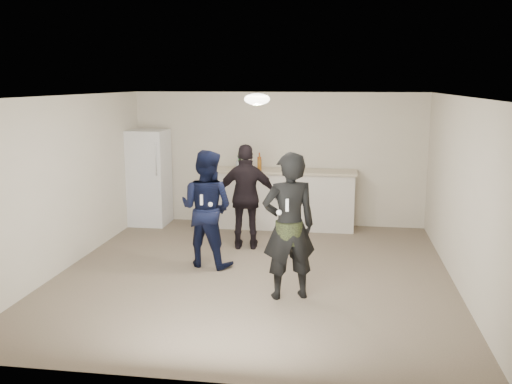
# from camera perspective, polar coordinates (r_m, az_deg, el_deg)

# --- Properties ---
(floor) EXTENTS (6.00, 6.00, 0.00)m
(floor) POSITION_cam_1_polar(r_m,az_deg,el_deg) (8.19, -0.21, -8.19)
(floor) COLOR #6B5B4C
(floor) RESTS_ON ground
(ceiling) EXTENTS (6.00, 6.00, 0.00)m
(ceiling) POSITION_cam_1_polar(r_m,az_deg,el_deg) (7.74, -0.22, 9.58)
(ceiling) COLOR silver
(ceiling) RESTS_ON wall_back
(wall_back) EXTENTS (6.00, 0.00, 6.00)m
(wall_back) POSITION_cam_1_polar(r_m,az_deg,el_deg) (10.81, 2.22, 3.33)
(wall_back) COLOR beige
(wall_back) RESTS_ON floor
(wall_front) EXTENTS (6.00, 0.00, 6.00)m
(wall_front) POSITION_cam_1_polar(r_m,az_deg,el_deg) (5.01, -5.51, -5.81)
(wall_front) COLOR beige
(wall_front) RESTS_ON floor
(wall_left) EXTENTS (0.00, 6.00, 6.00)m
(wall_left) POSITION_cam_1_polar(r_m,az_deg,el_deg) (8.72, -18.38, 0.91)
(wall_left) COLOR beige
(wall_left) RESTS_ON floor
(wall_right) EXTENTS (0.00, 6.00, 6.00)m
(wall_right) POSITION_cam_1_polar(r_m,az_deg,el_deg) (7.93, 19.81, -0.13)
(wall_right) COLOR beige
(wall_right) RESTS_ON floor
(counter) EXTENTS (2.60, 0.56, 1.05)m
(counter) POSITION_cam_1_polar(r_m,az_deg,el_deg) (10.59, 2.74, -0.82)
(counter) COLOR beige
(counter) RESTS_ON floor
(counter_top) EXTENTS (2.68, 0.64, 0.04)m
(counter_top) POSITION_cam_1_polar(r_m,az_deg,el_deg) (10.49, 2.77, 2.10)
(counter_top) COLOR beige
(counter_top) RESTS_ON counter
(fridge) EXTENTS (0.70, 0.70, 1.80)m
(fridge) POSITION_cam_1_polar(r_m,az_deg,el_deg) (11.01, -10.66, 1.44)
(fridge) COLOR white
(fridge) RESTS_ON floor
(fridge_handle) EXTENTS (0.02, 0.02, 0.60)m
(fridge_handle) POSITION_cam_1_polar(r_m,az_deg,el_deg) (10.51, -9.95, 3.23)
(fridge_handle) COLOR #B4B3B8
(fridge_handle) RESTS_ON fridge
(ceiling_dome) EXTENTS (0.36, 0.36, 0.16)m
(ceiling_dome) POSITION_cam_1_polar(r_m,az_deg,el_deg) (8.04, 0.11, 9.27)
(ceiling_dome) COLOR white
(ceiling_dome) RESTS_ON ceiling
(shaker) EXTENTS (0.08, 0.08, 0.17)m
(shaker) POSITION_cam_1_polar(r_m,az_deg,el_deg) (10.69, -1.18, 2.84)
(shaker) COLOR #B9B9BE
(shaker) RESTS_ON counter_top
(man) EXTENTS (0.98, 0.85, 1.72)m
(man) POSITION_cam_1_polar(r_m,az_deg,el_deg) (8.39, -4.98, -1.65)
(man) COLOR #0D153A
(man) RESTS_ON floor
(woman) EXTENTS (0.79, 0.65, 1.86)m
(woman) POSITION_cam_1_polar(r_m,az_deg,el_deg) (7.09, 3.31, -3.43)
(woman) COLOR black
(woman) RESTS_ON floor
(camo_shorts) EXTENTS (0.34, 0.34, 0.28)m
(camo_shorts) POSITION_cam_1_polar(r_m,az_deg,el_deg) (7.11, 3.30, -4.04)
(camo_shorts) COLOR #2E3B1A
(camo_shorts) RESTS_ON woman
(spectator) EXTENTS (1.04, 0.52, 1.71)m
(spectator) POSITION_cam_1_polar(r_m,az_deg,el_deg) (9.21, -0.94, -0.50)
(spectator) COLOR black
(spectator) RESTS_ON floor
(remote_man) EXTENTS (0.04, 0.04, 0.15)m
(remote_man) POSITION_cam_1_polar(r_m,az_deg,el_deg) (8.08, -5.47, -0.78)
(remote_man) COLOR white
(remote_man) RESTS_ON man
(nunchuk_man) EXTENTS (0.07, 0.07, 0.07)m
(nunchuk_man) POSITION_cam_1_polar(r_m,az_deg,el_deg) (8.10, -4.58, -1.25)
(nunchuk_man) COLOR white
(nunchuk_man) RESTS_ON man
(remote_woman) EXTENTS (0.04, 0.04, 0.15)m
(remote_woman) POSITION_cam_1_polar(r_m,az_deg,el_deg) (6.77, 3.14, -1.31)
(remote_woman) COLOR silver
(remote_woman) RESTS_ON woman
(nunchuk_woman) EXTENTS (0.07, 0.07, 0.07)m
(nunchuk_woman) POSITION_cam_1_polar(r_m,az_deg,el_deg) (6.83, 2.32, -2.05)
(nunchuk_woman) COLOR white
(nunchuk_woman) RESTS_ON woman
(bottle_cluster) EXTENTS (1.19, 0.41, 0.24)m
(bottle_cluster) POSITION_cam_1_polar(r_m,az_deg,el_deg) (10.53, 0.51, 2.83)
(bottle_cluster) COLOR #973A16
(bottle_cluster) RESTS_ON counter_top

